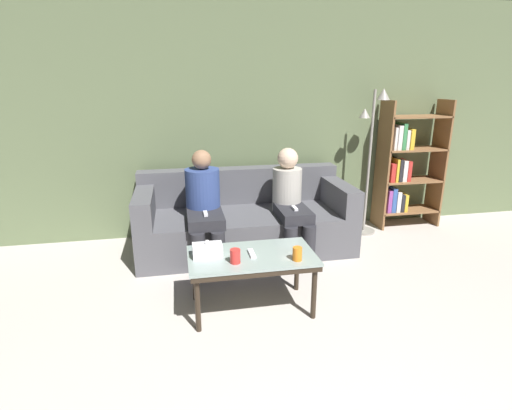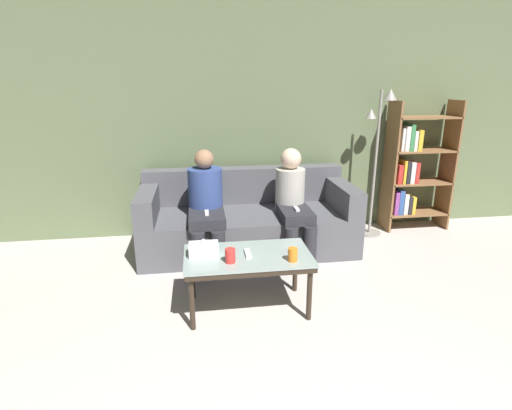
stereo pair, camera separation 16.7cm
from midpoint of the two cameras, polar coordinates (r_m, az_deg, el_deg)
The scene contains 11 objects.
wall_back at distance 4.54m, azimuth -1.12°, elevation 12.12°, with size 12.00×0.06×2.60m.
couch at distance 4.23m, azimuth -0.12°, elevation -2.22°, with size 2.18×0.93×0.80m.
coffee_table at distance 3.05m, azimuth 0.40°, elevation -7.91°, with size 0.96×0.54×0.46m.
cup_near_left at distance 2.89m, azimuth -2.05°, elevation -7.26°, with size 0.08×0.08×0.10m.
cup_near_right at distance 2.93m, azimuth 6.90°, elevation -7.06°, with size 0.07×0.07×0.10m.
tissue_box at distance 3.01m, azimuth -5.91°, elevation -6.30°, with size 0.22×0.12×0.13m.
game_remote at distance 3.02m, azimuth 0.41°, elevation -6.93°, with size 0.04×0.15×0.02m.
bookshelf at distance 5.05m, azimuth 22.23°, elevation 4.77°, with size 0.76×0.32×1.51m.
standing_lamp at distance 4.64m, azimuth 18.01°, elevation 7.70°, with size 0.31×0.26×1.63m.
seated_person_left_end at distance 3.89m, azimuth -5.94°, elevation 0.27°, with size 0.34×0.71×1.08m.
seated_person_mid_left at distance 4.00m, azimuth 6.47°, elevation 0.60°, with size 0.31×0.69×1.07m.
Camera 2 is at (-0.49, -0.43, 1.71)m, focal length 28.00 mm.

